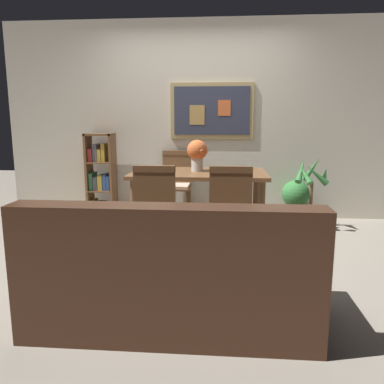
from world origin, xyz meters
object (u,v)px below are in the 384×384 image
Objects in this scene: dining_chair_near_right at (230,205)px; potted_palm at (311,200)px; dining_chair_near_left at (157,204)px; flower_vase at (197,152)px; dining_table at (199,181)px; tv_remote at (249,171)px; potted_ivy at (295,198)px; bookshelf at (101,178)px; dining_chair_far_left at (176,179)px; leather_couch at (172,277)px.

potted_palm is at bearing 49.70° from dining_chair_near_right.
dining_chair_near_left is 0.97m from flower_vase.
tv_remote is at bearing -1.40° from dining_table.
potted_ivy is (1.21, 0.79, -0.34)m from dining_table.
potted_palm is 5.57× the size of tv_remote.
bookshelf is at bearing 123.99° from dining_chair_near_left.
dining_chair_near_left reaches higher than dining_table.
potted_ivy is at bearing 50.54° from tv_remote.
dining_table is at bearing -65.39° from flower_vase.
dining_chair_near_right is at bearing -130.30° from potted_palm.
potted_palm is at bearing 14.95° from flower_vase.
dining_chair_near_right is at bearing -65.70° from dining_chair_far_left.
leather_couch is at bearing -83.57° from dining_chair_far_left.
bookshelf is (-1.02, -0.02, 0.00)m from dining_chair_far_left.
leather_couch is at bearing -75.66° from dining_chair_near_left.
dining_chair_far_left is at bearing 114.30° from dining_chair_near_right.
dining_table reaches higher than potted_ivy.
dining_chair_far_left is 1.00× the size of dining_chair_near_right.
potted_palm is at bearing -74.04° from potted_ivy.
dining_table is 0.84m from dining_chair_near_left.
bookshelf reaches higher than dining_chair_far_left.
dining_table is at bearing 178.60° from tv_remote.
potted_ivy is (2.59, 0.03, -0.23)m from bookshelf.
bookshelf reaches higher than dining_table.
tv_remote is (0.21, 0.74, 0.22)m from dining_chair_near_right.
dining_table is 0.87m from dining_chair_far_left.
dining_chair_far_left is 0.51× the size of leather_couch.
bookshelf is 7.15× the size of tv_remote.
potted_palm is (1.38, 2.32, 0.05)m from leather_couch.
potted_palm is (1.68, -0.37, -0.17)m from dining_chair_far_left.
leather_couch is 2.03× the size of potted_palm.
leather_couch is at bearing -108.55° from dining_chair_near_right.
tv_remote is (0.91, -0.80, 0.22)m from dining_chair_far_left.
tv_remote is (0.90, 0.74, 0.22)m from dining_chair_near_left.
dining_chair_near_right reaches higher than potted_ivy.
potted_palm reaches higher than dining_table.
dining_chair_near_left reaches higher than potted_palm.
flower_vase is at bearing 114.61° from dining_table.
dining_chair_near_right reaches higher than tv_remote.
dining_chair_near_left is 2.21m from potted_ivy.
flower_vase is (0.33, -0.73, 0.42)m from dining_chair_far_left.
tv_remote is (0.60, 1.90, 0.45)m from leather_couch.
dining_chair_near_right is at bearing -65.82° from flower_vase.
flower_vase is (-1.35, -0.36, 0.59)m from potted_palm.
dining_table is 4.24× the size of flower_vase.
tv_remote is at bearing 39.52° from dining_chair_near_left.
dining_chair_near_right is at bearing -65.85° from dining_table.
dining_chair_near_right is at bearing 0.35° from dining_chair_near_left.
dining_chair_near_right is 0.80m from tv_remote.
dining_table is 1.57m from bookshelf.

